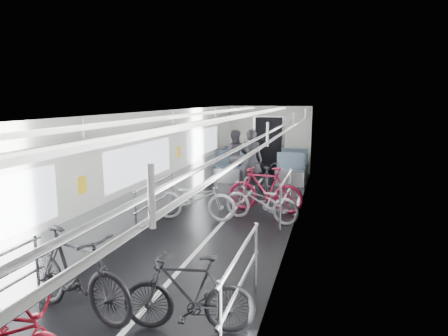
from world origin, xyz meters
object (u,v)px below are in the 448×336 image
Objects in this scene: bike_right_near at (189,293)px; bike_left_mid at (75,273)px; bike_aisle at (267,176)px; person_seated at (234,155)px; person_standing at (251,160)px; bike_right_mid at (261,201)px; bike_left_near at (7,329)px; bike_left_far at (195,199)px; bike_right_far at (265,190)px.

bike_left_mid is at bearing -97.57° from bike_right_near.
person_seated reaches higher than bike_aisle.
bike_right_mid is at bearing 105.90° from person_standing.
bike_left_far is at bearing 10.63° from bike_left_near.
bike_right_near is 7.14m from bike_aisle.
bike_right_near is at bearing -73.30° from bike_left_mid.
person_standing reaches higher than bike_left_far.
person_seated is at bearing -149.50° from bike_right_far.
bike_right_far reaches higher than bike_right_near.
bike_left_near is 1.01× the size of bike_aisle.
bike_right_far is 1.09× the size of person_seated.
person_seated is (-1.32, 1.40, 0.36)m from bike_aisle.
person_seated is at bearing -144.72° from bike_right_mid.
bike_right_far is at bearing 169.85° from bike_right_near.
bike_aisle is at bearing 168.63° from person_standing.
bike_left_near is 9.69m from person_seated.
bike_left_far is 1.11× the size of person_seated.
person_standing is at bearing -154.43° from bike_right_far.
person_standing is (-0.75, 7.23, 0.43)m from bike_right_near.
bike_right_mid is (0.06, 4.37, -0.01)m from bike_right_near.
person_standing is at bearing 8.92° from bike_left_mid.
bike_left_far is (0.06, 5.23, 0.00)m from bike_left_near.
bike_left_mid is 7.33m from person_standing.
bike_right_mid is (1.51, 4.43, -0.10)m from bike_left_mid.
bike_left_near is 8.43m from person_standing.
bike_right_mid is (1.42, 0.30, -0.03)m from bike_left_far.
bike_aisle is at bearing -166.55° from bike_right_far.
bike_left_far is at bearing -171.27° from bike_right_near.
bike_right_far is at bearing -164.07° from bike_right_mid.
bike_left_mid is 7.29m from bike_aisle.
bike_left_far is 4.47m from person_seated.
person_standing is at bearing -150.39° from bike_right_mid.
bike_left_mid is 4.68m from bike_right_mid.
bike_aisle reaches higher than bike_right_near.
bike_right_near is 0.85× the size of bike_right_far.
bike_right_near is 4.37m from bike_right_mid.
bike_left_mid reaches higher than bike_right_mid.
bike_left_mid is at bearing 12.63° from bike_left_near.
bike_right_mid is at bearing 169.44° from bike_right_near.
person_seated reaches higher than bike_right_far.
person_seated is at bearing -1.51° from bike_left_far.
bike_left_near is 1.02× the size of person_standing.
bike_left_near is 1.05× the size of bike_right_mid.
bike_left_near is 1.10× the size of person_seated.
bike_left_mid is (-0.03, 1.10, 0.08)m from bike_left_near.
bike_right_mid is at bearing -82.41° from bike_left_far.
bike_left_near is at bearing 78.36° from person_seated.
bike_right_far reaches higher than bike_left_near.
bike_right_far is (0.03, 5.12, 0.08)m from bike_right_near.
bike_left_mid is 1.04× the size of person_standing.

